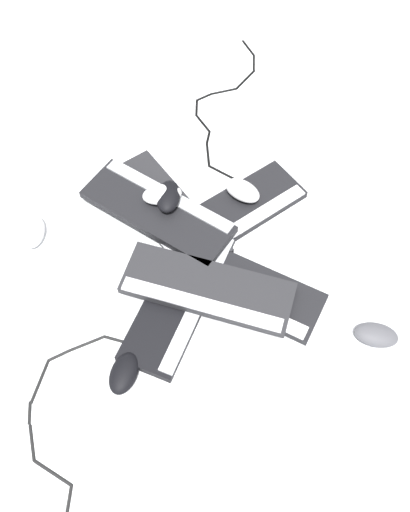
{
  "coord_description": "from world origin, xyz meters",
  "views": [
    {
      "loc": [
        0.56,
        0.56,
        1.35
      ],
      "look_at": [
        0.03,
        -0.03,
        0.03
      ],
      "focal_mm": 40.0,
      "sensor_mm": 36.0,
      "label": 1
    }
  ],
  "objects": [
    {
      "name": "mouse_2",
      "position": [
        0.33,
        -0.42,
        0.02
      ],
      "size": [
        0.12,
        0.13,
        0.04
      ],
      "primitive_type": "ellipsoid",
      "rotation": [
        0.0,
        0.0,
        4.02
      ],
      "color": "silver",
      "rests_on": "ground"
    },
    {
      "name": "keyboard_5",
      "position": [
        0.09,
        0.05,
        0.04
      ],
      "size": [
        0.36,
        0.45,
        0.03
      ],
      "color": "#232326",
      "rests_on": "keyboard_1"
    },
    {
      "name": "mouse_5",
      "position": [
        -0.01,
        -0.22,
        0.08
      ],
      "size": [
        0.13,
        0.12,
        0.04
      ],
      "primitive_type": "ellipsoid",
      "rotation": [
        0.0,
        0.0,
        0.75
      ],
      "color": "black",
      "rests_on": "keyboard_4"
    },
    {
      "name": "keyboard_1",
      "position": [
        0.01,
        0.09,
        0.01
      ],
      "size": [
        0.29,
        0.46,
        0.03
      ],
      "color": "black",
      "rests_on": "ground"
    },
    {
      "name": "keyboard_3",
      "position": [
        0.01,
        -0.22,
        0.01
      ],
      "size": [
        0.2,
        0.45,
        0.03
      ],
      "color": "#232326",
      "rests_on": "ground"
    },
    {
      "name": "keyboard_4",
      "position": [
        0.03,
        -0.22,
        0.04
      ],
      "size": [
        0.26,
        0.46,
        0.03
      ],
      "color": "black",
      "rests_on": "keyboard_3"
    },
    {
      "name": "ground_plane",
      "position": [
        0.0,
        0.0,
        0.0
      ],
      "size": [
        3.2,
        3.2,
        0.0
      ],
      "primitive_type": "plane",
      "color": "white"
    },
    {
      "name": "keyboard_0",
      "position": [
        0.15,
        0.01,
        0.01
      ],
      "size": [
        0.46,
        0.33,
        0.03
      ],
      "color": "black",
      "rests_on": "ground"
    },
    {
      "name": "cable_0",
      "position": [
        0.56,
        0.05,
        0.0
      ],
      "size": [
        0.39,
        0.37,
        0.01
      ],
      "color": "black",
      "rests_on": "ground"
    },
    {
      "name": "mouse_4",
      "position": [
        -0.14,
        0.42,
        0.02
      ],
      "size": [
        0.12,
        0.13,
        0.04
      ],
      "primitive_type": "ellipsoid",
      "rotation": [
        0.0,
        0.0,
        5.34
      ],
      "color": "#4C4C51",
      "rests_on": "ground"
    },
    {
      "name": "mouse_0",
      "position": [
        -0.0,
        -0.24,
        0.08
      ],
      "size": [
        0.13,
        0.11,
        0.04
      ],
      "primitive_type": "ellipsoid",
      "rotation": [
        0.0,
        0.0,
        2.58
      ],
      "color": "silver",
      "rests_on": "keyboard_4"
    },
    {
      "name": "cable_1",
      "position": [
        -0.42,
        -0.43,
        0.0
      ],
      "size": [
        0.49,
        0.45,
        0.01
      ],
      "color": "black",
      "rests_on": "ground"
    },
    {
      "name": "mouse_1",
      "position": [
        0.39,
        0.08,
        0.02
      ],
      "size": [
        0.13,
        0.11,
        0.04
      ],
      "primitive_type": "ellipsoid",
      "rotation": [
        0.0,
        0.0,
        3.71
      ],
      "color": "black",
      "rests_on": "ground"
    },
    {
      "name": "keyboard_2",
      "position": [
        -0.13,
        -0.09,
        0.01
      ],
      "size": [
        0.45,
        0.2,
        0.03
      ],
      "color": "black",
      "rests_on": "ground"
    },
    {
      "name": "mouse_3",
      "position": [
        -0.19,
        -0.11,
        0.05
      ],
      "size": [
        0.09,
        0.12,
        0.04
      ],
      "primitive_type": "ellipsoid",
      "rotation": [
        0.0,
        0.0,
        1.77
      ],
      "color": "silver",
      "rests_on": "keyboard_2"
    }
  ]
}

